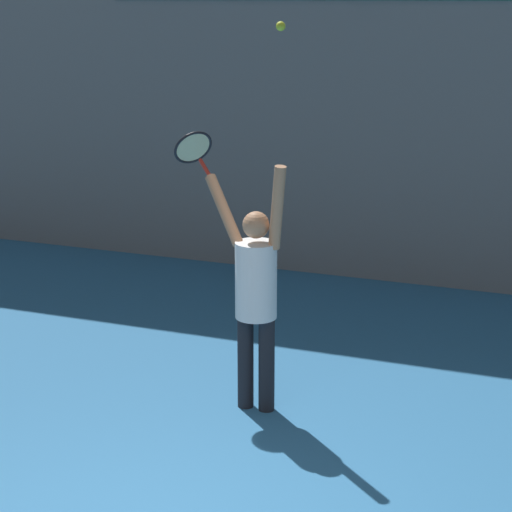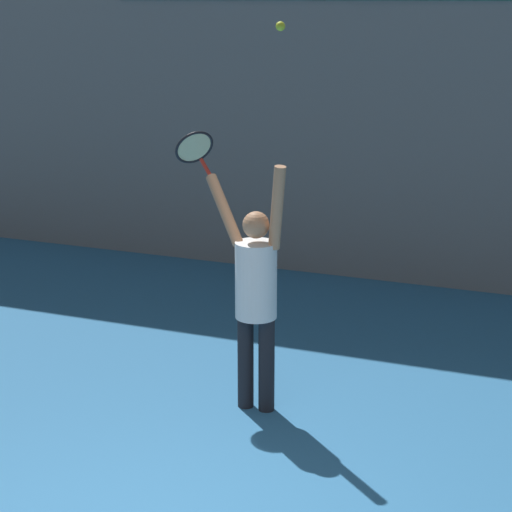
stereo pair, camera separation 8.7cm
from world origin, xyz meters
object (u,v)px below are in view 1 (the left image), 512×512
(tennis_player, at_px, (255,289))
(water_bottle, at_px, (241,266))
(tennis_racket, at_px, (194,149))
(tennis_ball, at_px, (281,26))

(tennis_player, relative_size, water_bottle, 6.88)
(tennis_racket, relative_size, water_bottle, 1.51)
(tennis_racket, distance_m, water_bottle, 3.48)
(tennis_racket, bearing_deg, water_bottle, 104.45)
(tennis_racket, bearing_deg, tennis_player, -33.30)
(tennis_racket, height_order, tennis_ball, tennis_ball)
(tennis_racket, relative_size, tennis_ball, 6.47)
(water_bottle, bearing_deg, tennis_ball, -63.55)
(tennis_player, height_order, water_bottle, tennis_player)
(tennis_player, bearing_deg, tennis_ball, -19.65)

